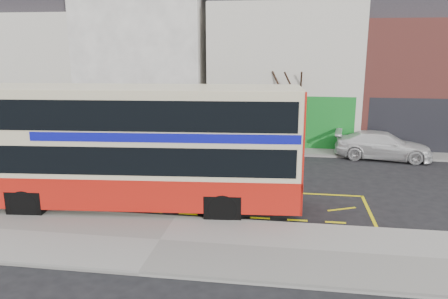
% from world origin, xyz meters
% --- Properties ---
extents(ground, '(120.00, 120.00, 0.00)m').
position_xyz_m(ground, '(0.00, 0.00, 0.00)').
color(ground, black).
rests_on(ground, ground).
extents(pavement, '(40.00, 4.00, 0.15)m').
position_xyz_m(pavement, '(0.00, -2.30, 0.07)').
color(pavement, gray).
rests_on(pavement, ground).
extents(kerb, '(40.00, 0.15, 0.15)m').
position_xyz_m(kerb, '(0.00, -0.38, 0.07)').
color(kerb, gray).
rests_on(kerb, ground).
extents(far_pavement, '(50.00, 3.00, 0.15)m').
position_xyz_m(far_pavement, '(0.00, 11.00, 0.07)').
color(far_pavement, gray).
rests_on(far_pavement, ground).
extents(road_markings, '(14.00, 3.40, 0.01)m').
position_xyz_m(road_markings, '(0.00, 1.60, 0.01)').
color(road_markings, '#DACE0B').
rests_on(road_markings, ground).
extents(terrace_far_left, '(8.00, 8.01, 10.80)m').
position_xyz_m(terrace_far_left, '(-13.50, 14.99, 4.82)').
color(terrace_far_left, beige).
rests_on(terrace_far_left, ground).
extents(terrace_left, '(8.00, 8.01, 11.80)m').
position_xyz_m(terrace_left, '(-5.50, 14.99, 5.32)').
color(terrace_left, white).
rests_on(terrace_left, ground).
extents(terrace_green_shop, '(9.00, 8.01, 11.30)m').
position_xyz_m(terrace_green_shop, '(3.50, 14.99, 5.07)').
color(terrace_green_shop, beige).
rests_on(terrace_green_shop, ground).
extents(terrace_right, '(9.00, 8.01, 10.30)m').
position_xyz_m(terrace_right, '(12.50, 14.99, 4.57)').
color(terrace_right, '#9A453D').
rests_on(terrace_right, ground).
extents(double_decker_bus, '(11.80, 3.66, 4.64)m').
position_xyz_m(double_decker_bus, '(-1.41, 0.60, 2.44)').
color(double_decker_bus, beige).
rests_on(double_decker_bus, ground).
extents(bus_stop_post, '(0.81, 0.15, 3.28)m').
position_xyz_m(bus_stop_post, '(-5.34, -0.75, 2.10)').
color(bus_stop_post, black).
rests_on(bus_stop_post, pavement).
extents(car_silver, '(3.74, 1.59, 1.26)m').
position_xyz_m(car_silver, '(-8.85, 8.92, 0.63)').
color(car_silver, '#BBBBC0').
rests_on(car_silver, ground).
extents(car_grey, '(4.50, 2.47, 1.41)m').
position_xyz_m(car_grey, '(-0.11, 8.23, 0.70)').
color(car_grey, '#44454C').
rests_on(car_grey, ground).
extents(car_white, '(5.32, 2.74, 1.48)m').
position_xyz_m(car_white, '(9.01, 9.72, 0.74)').
color(car_white, silver).
rests_on(car_white, ground).
extents(street_tree_right, '(2.74, 2.74, 5.92)m').
position_xyz_m(street_tree_right, '(3.80, 11.22, 4.04)').
color(street_tree_right, '#301F15').
rests_on(street_tree_right, ground).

